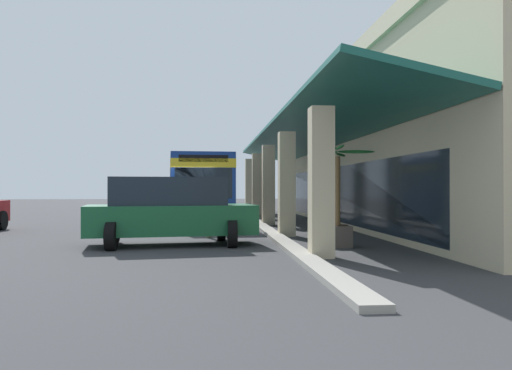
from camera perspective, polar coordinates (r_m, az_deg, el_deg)
name	(u,v)px	position (r m, az deg, el deg)	size (l,w,h in m)	color
ground	(379,228)	(22.17, 13.25, -4.62)	(120.00, 120.00, 0.00)	#38383A
curb_strip	(258,224)	(23.65, 0.24, -4.22)	(33.55, 0.50, 0.12)	#9E998E
plaza_building	(463,147)	(26.37, 21.60, 3.84)	(28.26, 15.98, 7.13)	#C6B793
transit_bus	(196,184)	(26.11, -6.52, 0.09)	(11.37, 3.40, 3.34)	navy
parked_suv_green	(170,210)	(15.39, -9.36, -2.73)	(3.13, 5.02, 1.97)	#195933
pedestrian	(214,210)	(17.48, -4.60, -2.70)	(0.52, 0.53, 1.67)	#726651
potted_palm	(338,217)	(14.97, 8.88, -3.47)	(1.55, 1.86, 2.87)	#4C4742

